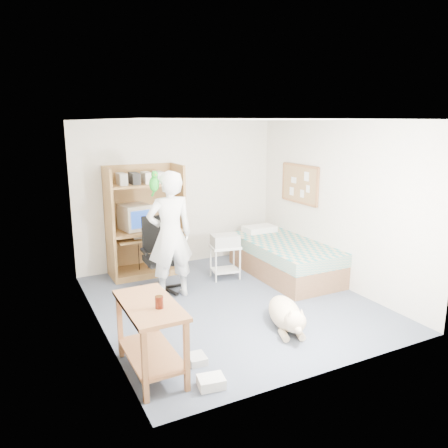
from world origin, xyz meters
name	(u,v)px	position (x,y,z in m)	size (l,w,h in m)	color
floor	(232,302)	(0.00, 0.00, 0.00)	(4.00, 4.00, 0.00)	#414858
wall_back	(178,194)	(0.00, 2.00, 1.25)	(3.60, 0.02, 2.50)	silver
wall_right	(336,204)	(1.80, 0.00, 1.25)	(0.02, 4.00, 2.50)	silver
wall_left	(96,230)	(-1.80, 0.00, 1.25)	(0.02, 4.00, 2.50)	silver
ceiling	(233,120)	(0.00, 0.00, 2.50)	(3.60, 4.00, 0.02)	white
computer_hutch	(145,225)	(-0.70, 1.74, 0.82)	(1.20, 0.63, 1.80)	brown
bed	(284,258)	(1.30, 0.62, 0.29)	(1.02, 2.02, 0.66)	brown
side_desk	(150,327)	(-1.55, -1.20, 0.49)	(0.50, 1.00, 0.75)	brown
corkboard	(300,184)	(1.77, 0.90, 1.45)	(0.04, 0.94, 0.66)	#9B6E45
office_chair	(161,265)	(-0.72, 0.91, 0.39)	(0.62, 0.62, 1.10)	black
person	(170,235)	(-0.68, 0.60, 0.91)	(0.67, 0.44, 1.83)	white
parrot	(154,183)	(-0.88, 0.61, 1.67)	(0.13, 0.23, 0.37)	#127F1F
dog	(286,314)	(0.22, -1.01, 0.18)	(0.59, 1.09, 0.42)	#D6B68F
printer_cart	(225,257)	(0.36, 0.91, 0.36)	(0.51, 0.43, 0.54)	silver
printer	(225,240)	(0.36, 0.91, 0.63)	(0.42, 0.32, 0.18)	#A8A8A3
crt_monitor	(135,217)	(-0.86, 1.75, 0.97)	(0.50, 0.52, 0.41)	beige
keyboard	(147,236)	(-0.72, 1.58, 0.67)	(0.45, 0.16, 0.03)	beige
pencil_cup	(169,224)	(-0.32, 1.65, 0.82)	(0.08, 0.08, 0.12)	gold
drink_glass	(159,302)	(-1.50, -1.35, 0.81)	(0.08, 0.08, 0.12)	#3D1209
floor_box_a	(211,382)	(-1.12, -1.70, 0.05)	(0.25, 0.20, 0.10)	white
floor_box_b	(197,359)	(-1.07, -1.24, 0.04)	(0.18, 0.22, 0.08)	#B5B5B0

